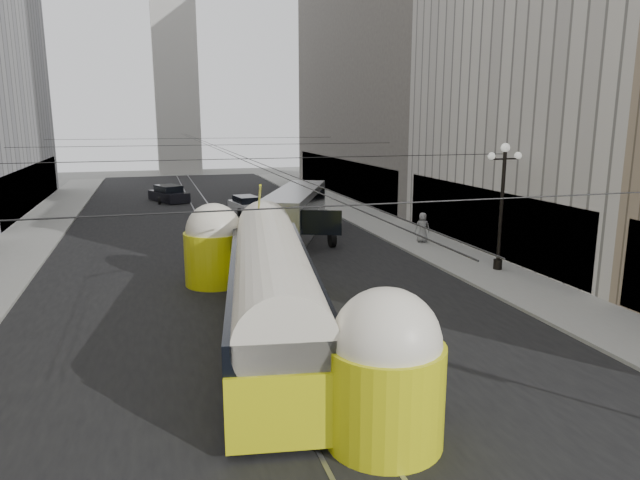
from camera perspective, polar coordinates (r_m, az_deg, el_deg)
road at (r=39.95m, az=-10.25°, el=0.73°), size 20.00×85.00×0.02m
sidewalk_left at (r=43.87m, az=-26.55°, el=0.75°), size 4.00×72.00×0.15m
sidewalk_right at (r=46.07m, az=4.25°, el=2.47°), size 4.00×72.00×0.15m
rail_left at (r=39.88m, az=-11.32°, el=0.67°), size 0.12×85.00×0.04m
rail_right at (r=40.03m, az=-9.18°, el=0.79°), size 0.12×85.00×0.04m
building_right_far at (r=60.22m, az=7.79°, el=20.13°), size 12.60×32.60×32.60m
distant_tower at (r=86.89m, az=-14.30°, el=16.45°), size 6.00×6.00×31.36m
lamppost_right_mid at (r=29.91m, az=17.74°, el=3.89°), size 1.86×0.44×6.37m
catenary at (r=38.26m, az=-10.23°, el=9.13°), size 25.00×72.00×0.23m
streetcar at (r=20.19m, az=-4.85°, el=-4.59°), size 5.22×17.66×3.92m
city_bus at (r=38.04m, az=-2.46°, el=2.94°), size 7.21×12.63×3.09m
sedan_white_far at (r=48.06m, az=-7.40°, el=3.47°), size 2.58×4.69×1.40m
sedan_dark_far at (r=56.03m, az=-14.89°, el=4.45°), size 3.79×5.32×1.55m
pedestrian_sidewalk_right at (r=35.95m, az=10.21°, el=1.25°), size 1.02×0.76×1.87m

